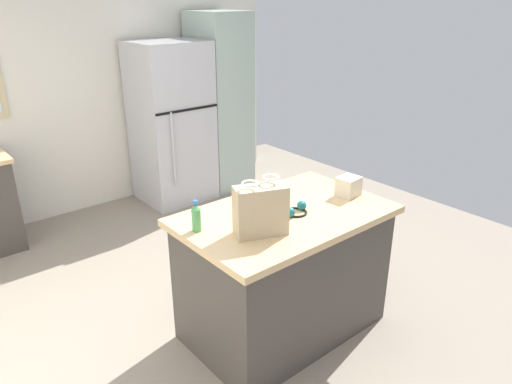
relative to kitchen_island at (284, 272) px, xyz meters
name	(u,v)px	position (x,y,z in m)	size (l,w,h in m)	color
ground	(223,316)	(-0.26, 0.38, -0.46)	(6.37, 6.37, 0.00)	gray
back_wall	(67,87)	(-0.27, 3.03, 0.89)	(5.02, 0.13, 2.70)	silver
kitchen_island	(284,272)	(0.00, 0.00, 0.00)	(1.39, 0.89, 0.92)	#423D38
refrigerator	(172,123)	(0.68, 2.60, 0.43)	(0.78, 0.74, 1.79)	#B7B7BC
tall_cabinet	(220,103)	(1.36, 2.60, 0.57)	(0.55, 0.66, 2.08)	#9EB2A8
shopping_bag	(261,210)	(-0.32, -0.12, 0.61)	(0.34, 0.25, 0.35)	tan
small_box	(348,186)	(0.54, -0.08, 0.53)	(0.15, 0.13, 0.14)	beige
bottle	(196,217)	(-0.59, 0.15, 0.54)	(0.06, 0.06, 0.20)	#4C9956
ear_defenders	(296,210)	(0.05, -0.05, 0.48)	(0.20, 0.18, 0.06)	black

